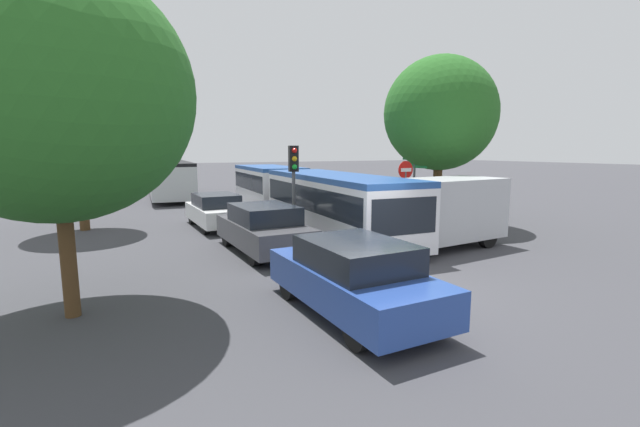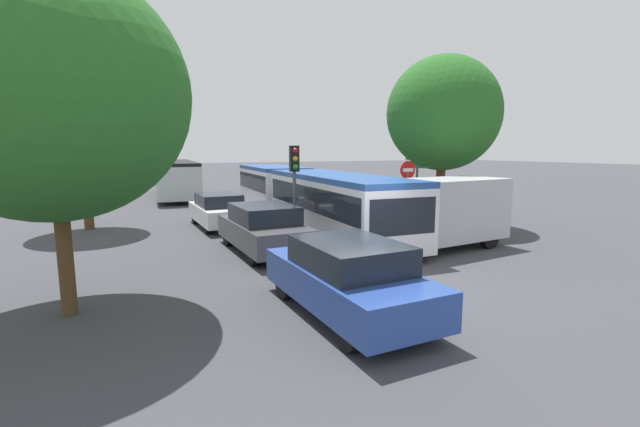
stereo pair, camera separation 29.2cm
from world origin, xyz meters
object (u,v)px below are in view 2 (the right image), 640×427
object	(u,v)px
tree_left_near	(56,100)
no_entry_sign	(407,185)
tree_right_near	(443,114)
queued_car_blue	(348,277)
direction_sign_post	(417,166)
queued_car_white	(218,210)
city_bus_rear	(174,176)
tree_left_mid	(79,95)
white_van	(440,211)
traffic_light	(294,172)
articulated_bus	(304,193)
queued_car_graphite	(263,228)

from	to	relation	value
tree_left_near	no_entry_sign	bearing A→B (deg)	19.56
tree_right_near	queued_car_blue	bearing A→B (deg)	-140.56
direction_sign_post	queued_car_white	bearing A→B (deg)	-28.41
city_bus_rear	tree_left_mid	bearing A→B (deg)	161.41
tree_left_near	white_van	bearing A→B (deg)	6.42
white_van	traffic_light	size ratio (longest dim) A/B	1.51
city_bus_rear	queued_car_blue	distance (m)	24.26
no_entry_sign	tree_right_near	xyz separation A→B (m)	(2.32, 0.69, 2.90)
queued_car_blue	queued_car_white	xyz separation A→B (m)	(-0.05, 10.85, -0.04)
articulated_bus	queued_car_white	xyz separation A→B (m)	(-3.64, 0.74, -0.64)
traffic_light	tree_right_near	bearing A→B (deg)	103.22
city_bus_rear	direction_sign_post	bearing A→B (deg)	-150.07
articulated_bus	no_entry_sign	distance (m)	4.62
white_van	traffic_light	bearing A→B (deg)	-42.26
queued_car_blue	tree_left_near	bearing A→B (deg)	62.94
no_entry_sign	direction_sign_post	xyz separation A→B (m)	(1.36, 1.10, 0.69)
queued_car_blue	traffic_light	size ratio (longest dim) A/B	1.28
queued_car_graphite	tree_right_near	distance (m)	9.56
direction_sign_post	tree_right_near	distance (m)	2.44
queued_car_blue	city_bus_rear	bearing A→B (deg)	-0.21
queued_car_blue	white_van	xyz separation A→B (m)	(5.62, 3.67, 0.48)
city_bus_rear	tree_right_near	world-z (taller)	tree_right_near
queued_car_blue	tree_left_near	size ratio (longest dim) A/B	0.65
queued_car_graphite	tree_left_near	world-z (taller)	tree_left_near
queued_car_graphite	white_van	distance (m)	5.82
direction_sign_post	tree_left_mid	bearing A→B (deg)	-27.99
traffic_light	direction_sign_post	world-z (taller)	direction_sign_post
queued_car_white	traffic_light	bearing A→B (deg)	-156.86
articulated_bus	direction_sign_post	size ratio (longest dim) A/B	4.46
tree_left_near	queued_car_blue	bearing A→B (deg)	-26.83
articulated_bus	direction_sign_post	xyz separation A→B (m)	(4.22, -2.49, 1.20)
city_bus_rear	traffic_light	size ratio (longest dim) A/B	3.42
no_entry_sign	tree_right_near	bearing A→B (deg)	106.64
city_bus_rear	direction_sign_post	size ratio (longest dim) A/B	3.23
queued_car_white	tree_left_mid	distance (m)	7.04
queued_car_blue	queued_car_white	distance (m)	10.85
no_entry_sign	queued_car_white	bearing A→B (deg)	-123.62
articulated_bus	traffic_light	xyz separation A→B (m)	(-1.87, -3.36, 1.13)
queued_car_graphite	direction_sign_post	distance (m)	8.03
queued_car_blue	queued_car_white	world-z (taller)	queued_car_blue
queued_car_white	white_van	distance (m)	9.17
queued_car_blue	tree_left_near	distance (m)	6.47
tree_left_mid	queued_car_graphite	bearing A→B (deg)	-53.51
city_bus_rear	no_entry_sign	xyz separation A→B (m)	(6.46, -17.73, 0.45)
articulated_bus	tree_right_near	distance (m)	6.84
queued_car_blue	queued_car_graphite	bearing A→B (deg)	-2.34
white_van	tree_right_near	bearing A→B (deg)	-135.60
traffic_light	direction_sign_post	bearing A→B (deg)	107.58
city_bus_rear	queued_car_blue	world-z (taller)	city_bus_rear
white_van	queued_car_graphite	bearing A→B (deg)	-25.09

